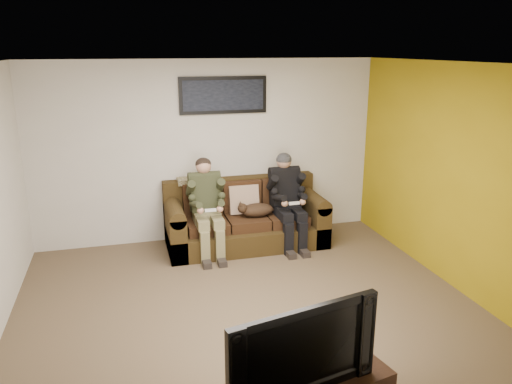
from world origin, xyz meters
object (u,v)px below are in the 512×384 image
object	(u,v)px
sofa	(245,220)
cat	(256,210)
television	(296,344)
person_left	(206,202)
framed_poster	(223,95)
person_right	(287,195)

from	to	relation	value
sofa	cat	world-z (taller)	sofa
cat	television	size ratio (longest dim) A/B	0.58
person_left	framed_poster	xyz separation A→B (m)	(0.38, 0.57, 1.36)
cat	framed_poster	world-z (taller)	framed_poster
cat	framed_poster	xyz separation A→B (m)	(-0.32, 0.55, 1.55)
person_left	television	distance (m)	3.59
person_left	television	bearing A→B (deg)	-89.96
sofa	television	world-z (taller)	television
sofa	person_right	size ratio (longest dim) A/B	1.71
person_right	television	bearing A→B (deg)	-107.77
sofa	cat	bearing A→B (deg)	-53.05
framed_poster	cat	bearing A→B (deg)	-59.53
person_right	cat	bearing A→B (deg)	177.25
sofa	person_right	world-z (taller)	person_right
cat	person_right	bearing A→B (deg)	-2.75
sofa	television	bearing A→B (deg)	-98.64
sofa	person_right	bearing A→B (deg)	-17.98
framed_poster	television	distance (m)	4.38
sofa	person_right	distance (m)	0.72
person_right	framed_poster	xyz separation A→B (m)	(-0.78, 0.57, 1.36)
television	person_right	bearing A→B (deg)	59.98
cat	television	distance (m)	3.69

